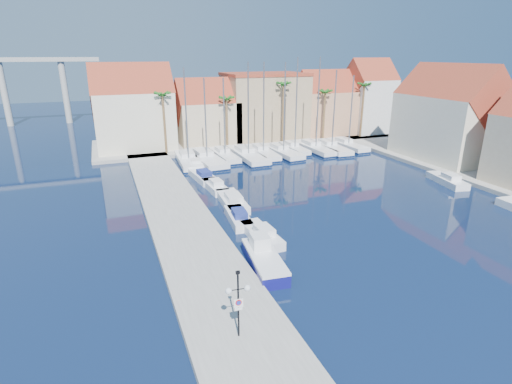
% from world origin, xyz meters
% --- Properties ---
extents(ground, '(260.00, 260.00, 0.00)m').
position_xyz_m(ground, '(0.00, 0.00, 0.00)').
color(ground, black).
rests_on(ground, ground).
extents(quay_west, '(6.00, 77.00, 0.50)m').
position_xyz_m(quay_west, '(-9.00, 13.50, 0.25)').
color(quay_west, gray).
rests_on(quay_west, ground).
extents(shore_north, '(54.00, 16.00, 0.50)m').
position_xyz_m(shore_north, '(10.00, 48.00, 0.25)').
color(shore_north, gray).
rests_on(shore_north, ground).
extents(shore_east, '(12.00, 60.00, 0.50)m').
position_xyz_m(shore_east, '(32.00, 15.00, 0.25)').
color(shore_east, gray).
rests_on(shore_east, ground).
extents(lamp_post, '(1.38, 0.46, 4.06)m').
position_xyz_m(lamp_post, '(-9.18, -2.95, 3.16)').
color(lamp_post, black).
rests_on(lamp_post, quay_west).
extents(fishing_boat, '(2.68, 6.33, 2.15)m').
position_xyz_m(fishing_boat, '(-4.76, 4.33, 0.72)').
color(fishing_boat, navy).
rests_on(fishing_boat, ground).
extents(motorboat_west_0, '(2.13, 5.75, 1.40)m').
position_xyz_m(motorboat_west_0, '(-3.17, 8.70, 0.51)').
color(motorboat_west_0, white).
rests_on(motorboat_west_0, ground).
extents(motorboat_west_1, '(2.21, 5.50, 1.40)m').
position_xyz_m(motorboat_west_1, '(-3.84, 13.01, 0.51)').
color(motorboat_west_1, white).
rests_on(motorboat_west_1, ground).
extents(motorboat_west_2, '(2.50, 6.77, 1.40)m').
position_xyz_m(motorboat_west_2, '(-3.01, 17.50, 0.51)').
color(motorboat_west_2, white).
rests_on(motorboat_west_2, ground).
extents(motorboat_west_3, '(2.03, 5.46, 1.40)m').
position_xyz_m(motorboat_west_3, '(-3.39, 22.97, 0.51)').
color(motorboat_west_3, white).
rests_on(motorboat_west_3, ground).
extents(motorboat_west_4, '(2.57, 6.37, 1.40)m').
position_xyz_m(motorboat_west_4, '(-3.75, 27.39, 0.51)').
color(motorboat_west_4, white).
rests_on(motorboat_west_4, ground).
extents(motorboat_west_5, '(2.32, 5.66, 1.40)m').
position_xyz_m(motorboat_west_5, '(-3.36, 33.22, 0.51)').
color(motorboat_west_5, white).
rests_on(motorboat_west_5, ground).
extents(motorboat_east_1, '(3.05, 6.33, 1.40)m').
position_xyz_m(motorboat_east_1, '(23.98, 15.02, 0.51)').
color(motorboat_east_1, white).
rests_on(motorboat_east_1, ground).
extents(sailboat_0, '(3.50, 10.94, 13.49)m').
position_xyz_m(sailboat_0, '(-3.88, 35.79, 0.58)').
color(sailboat_0, white).
rests_on(sailboat_0, ground).
extents(sailboat_1, '(3.97, 12.11, 12.08)m').
position_xyz_m(sailboat_1, '(-1.24, 35.94, 0.56)').
color(sailboat_1, white).
rests_on(sailboat_1, ground).
extents(sailboat_2, '(2.68, 9.22, 11.95)m').
position_xyz_m(sailboat_2, '(1.83, 36.74, 0.59)').
color(sailboat_2, white).
rests_on(sailboat_2, ground).
extents(sailboat_3, '(3.26, 11.87, 14.14)m').
position_xyz_m(sailboat_3, '(5.18, 35.74, 0.58)').
color(sailboat_3, white).
rests_on(sailboat_3, ground).
extents(sailboat_4, '(2.93, 10.01, 14.11)m').
position_xyz_m(sailboat_4, '(7.96, 36.41, 0.61)').
color(sailboat_4, white).
rests_on(sailboat_4, ground).
extents(sailboat_5, '(3.32, 10.37, 14.03)m').
position_xyz_m(sailboat_5, '(11.03, 35.80, 0.60)').
color(sailboat_5, white).
rests_on(sailboat_5, ground).
extents(sailboat_6, '(2.18, 8.18, 14.72)m').
position_xyz_m(sailboat_6, '(13.74, 37.07, 0.67)').
color(sailboat_6, white).
rests_on(sailboat_6, ground).
extents(sailboat_7, '(3.17, 10.75, 14.71)m').
position_xyz_m(sailboat_7, '(17.09, 36.37, 0.60)').
color(sailboat_7, white).
rests_on(sailboat_7, ground).
extents(sailboat_8, '(3.37, 10.76, 12.82)m').
position_xyz_m(sailboat_8, '(19.75, 35.73, 0.58)').
color(sailboat_8, white).
rests_on(sailboat_8, ground).
extents(sailboat_9, '(2.87, 9.69, 11.94)m').
position_xyz_m(sailboat_9, '(23.27, 36.23, 0.58)').
color(sailboat_9, white).
rests_on(sailboat_9, ground).
extents(building_0, '(12.30, 9.00, 13.50)m').
position_xyz_m(building_0, '(-10.00, 47.00, 6.52)').
color(building_0, beige).
rests_on(building_0, shore_north).
extents(building_1, '(10.30, 8.00, 11.00)m').
position_xyz_m(building_1, '(2.00, 47.00, 5.30)').
color(building_1, tan).
rests_on(building_1, shore_north).
extents(building_2, '(14.20, 10.20, 11.50)m').
position_xyz_m(building_2, '(13.00, 48.00, 6.26)').
color(building_2, '#9F8762').
rests_on(building_2, shore_north).
extents(building_3, '(10.30, 8.00, 12.00)m').
position_xyz_m(building_3, '(25.00, 47.00, 5.86)').
color(building_3, tan).
rests_on(building_3, shore_north).
extents(building_4, '(8.30, 8.00, 14.00)m').
position_xyz_m(building_4, '(34.00, 46.00, 6.97)').
color(building_4, silver).
rests_on(building_4, shore_north).
extents(building_6, '(9.00, 14.30, 13.50)m').
position_xyz_m(building_6, '(32.00, 24.00, 6.52)').
color(building_6, beige).
rests_on(building_6, shore_east).
extents(palm_0, '(2.60, 2.60, 10.15)m').
position_xyz_m(palm_0, '(-6.00, 42.00, 9.08)').
color(palm_0, brown).
rests_on(palm_0, shore_north).
extents(palm_1, '(2.60, 2.60, 9.15)m').
position_xyz_m(palm_1, '(4.00, 42.00, 8.14)').
color(palm_1, brown).
rests_on(palm_1, shore_north).
extents(palm_2, '(2.60, 2.60, 11.15)m').
position_xyz_m(palm_2, '(14.00, 42.00, 10.02)').
color(palm_2, brown).
rests_on(palm_2, shore_north).
extents(palm_3, '(2.60, 2.60, 9.65)m').
position_xyz_m(palm_3, '(22.00, 42.00, 8.61)').
color(palm_3, brown).
rests_on(palm_3, shore_north).
extents(palm_4, '(2.60, 2.60, 10.65)m').
position_xyz_m(palm_4, '(30.00, 42.00, 9.55)').
color(palm_4, brown).
rests_on(palm_4, shore_north).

